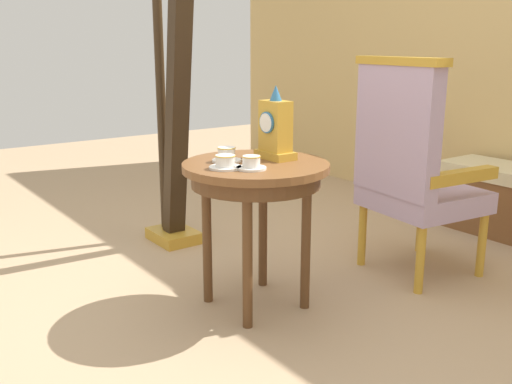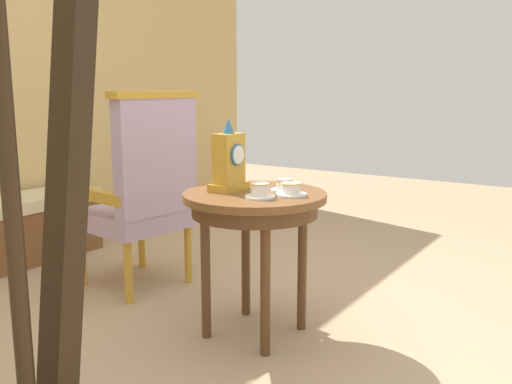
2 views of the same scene
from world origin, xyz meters
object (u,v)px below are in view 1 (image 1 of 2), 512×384
at_px(mantel_clock, 275,130).
at_px(harp, 173,130).
at_px(teacup_center, 251,163).
at_px(armchair, 411,166).
at_px(teacup_left, 227,155).
at_px(side_table, 256,181).
at_px(teacup_right, 225,163).

relative_size(mantel_clock, harp, 0.19).
height_order(teacup_center, mantel_clock, mantel_clock).
relative_size(teacup_center, armchair, 0.11).
bearing_deg(teacup_left, armchair, 74.58).
distance_m(teacup_center, armchair, 0.98).
relative_size(mantel_clock, armchair, 0.29).
relative_size(side_table, mantel_clock, 2.04).
bearing_deg(mantel_clock, harp, -179.70).
bearing_deg(armchair, mantel_clock, -104.49).
height_order(teacup_left, armchair, armchair).
distance_m(armchair, harp, 1.39).
xyz_separation_m(teacup_left, teacup_right, (0.12, -0.09, -0.00)).
bearing_deg(teacup_right, teacup_center, 46.05).
xyz_separation_m(teacup_right, armchair, (0.14, 1.05, -0.12)).
height_order(side_table, mantel_clock, mantel_clock).
bearing_deg(side_table, teacup_center, -43.88).
distance_m(teacup_right, mantel_clock, 0.33).
bearing_deg(armchair, harp, -147.53).
xyz_separation_m(teacup_center, harp, (-1.11, 0.22, -0.01)).
height_order(armchair, harp, harp).
xyz_separation_m(teacup_center, mantel_clock, (-0.13, 0.23, 0.11)).
bearing_deg(mantel_clock, armchair, 75.51).
bearing_deg(side_table, teacup_left, -136.64).
relative_size(side_table, teacup_left, 5.18).
bearing_deg(side_table, teacup_right, -82.38).
bearing_deg(side_table, mantel_clock, 100.54).
height_order(teacup_right, mantel_clock, mantel_clock).
xyz_separation_m(armchair, harp, (-1.17, -0.75, 0.11)).
xyz_separation_m(teacup_right, harp, (-1.03, 0.30, -0.01)).
bearing_deg(teacup_right, armchair, 82.18).
bearing_deg(harp, teacup_left, -13.30).
distance_m(teacup_center, harp, 1.13).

